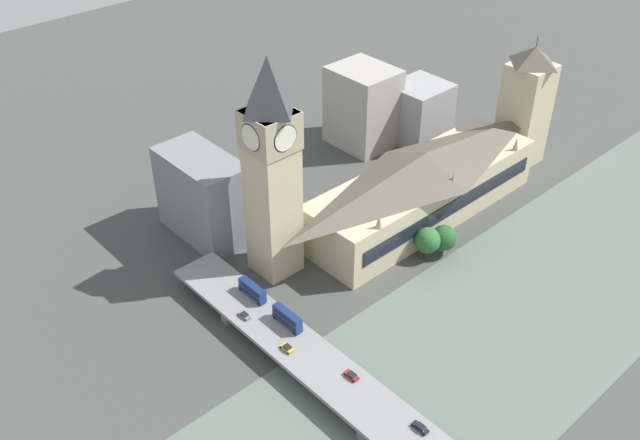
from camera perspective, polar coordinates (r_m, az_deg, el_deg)
ground_plane at (r=248.74m, az=9.66°, el=-1.90°), size 600.00×600.00×0.00m
river_water at (r=232.96m, az=17.09°, el=-6.12°), size 66.20×360.00×0.30m
parliament_hall at (r=254.85m, az=8.26°, el=2.78°), size 27.22×94.90×25.97m
clock_tower at (r=213.16m, az=-3.91°, el=4.46°), size 14.42×14.42×73.52m
victoria_tower at (r=292.77m, az=16.11°, el=8.76°), size 15.46×15.46×52.24m
road_bridge at (r=186.35m, az=4.72°, el=-15.31°), size 164.39×14.99×5.71m
double_decker_bus_lead at (r=204.87m, az=-2.63°, el=-7.81°), size 10.73×2.52×5.02m
double_decker_bus_mid at (r=214.92m, az=-5.43°, el=-5.58°), size 10.67×2.60×4.62m
car_northbound_lead at (r=182.82m, az=8.04°, el=-16.11°), size 4.47×1.75×1.50m
car_northbound_tail at (r=192.36m, az=2.54°, el=-12.31°), size 4.20×1.85×1.35m
car_southbound_lead at (r=199.25m, az=-2.64°, el=-10.18°), size 3.99×1.93×1.42m
car_southbound_tail at (r=209.69m, az=-6.07°, el=-7.57°), size 4.15×1.78×1.30m
city_block_west at (r=298.24m, az=3.44°, el=9.04°), size 25.75×21.76×33.39m
city_block_center at (r=245.47m, az=-9.32°, el=1.92°), size 33.41×17.69×30.34m
city_block_east at (r=305.56m, az=7.92°, el=8.54°), size 20.89×22.46×24.91m
tree_embankment_near at (r=240.91m, az=9.90°, el=-1.41°), size 8.74×8.74×10.82m
tree_embankment_mid at (r=237.93m, az=8.60°, el=-1.62°), size 8.82×8.82×11.39m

